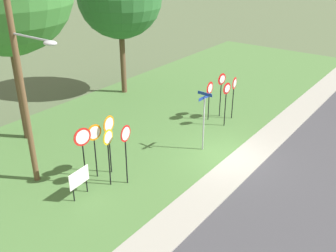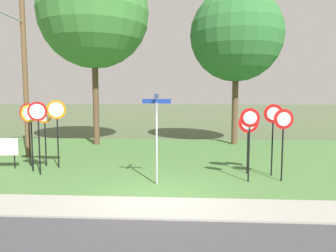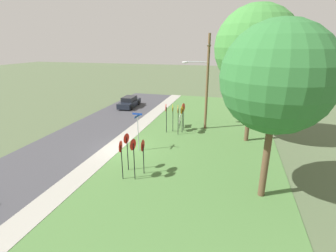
{
  "view_description": "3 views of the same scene",
  "coord_description": "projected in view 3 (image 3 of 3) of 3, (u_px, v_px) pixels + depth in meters",
  "views": [
    {
      "loc": [
        -14.92,
        -7.48,
        9.46
      ],
      "look_at": [
        -1.5,
        2.5,
        1.57
      ],
      "focal_mm": 41.48,
      "sensor_mm": 36.0,
      "label": 1
    },
    {
      "loc": [
        0.95,
        -9.07,
        3.11
      ],
      "look_at": [
        0.18,
        3.62,
        1.8
      ],
      "focal_mm": 34.02,
      "sensor_mm": 36.0,
      "label": 2
    },
    {
      "loc": [
        16.62,
        8.39,
        8.09
      ],
      "look_at": [
        -1.21,
        3.49,
        1.87
      ],
      "focal_mm": 26.43,
      "sensor_mm": 36.0,
      "label": 3
    }
  ],
  "objects": [
    {
      "name": "ground_plane",
      "position": [
        122.0,
        149.0,
        19.88
      ],
      "size": [
        160.0,
        160.0,
        0.0
      ],
      "primitive_type": "plane",
      "color": "#4C5B3D"
    },
    {
      "name": "road_asphalt",
      "position": [
        71.0,
        143.0,
        21.08
      ],
      "size": [
        44.0,
        6.4,
        0.01
      ],
      "primitive_type": "cube",
      "color": "#3D3D42",
      "rests_on": "ground_plane"
    },
    {
      "name": "sidewalk_strip",
      "position": [
        113.0,
        148.0,
        20.07
      ],
      "size": [
        44.0,
        1.6,
        0.06
      ],
      "primitive_type": "cube",
      "color": "#99968C",
      "rests_on": "ground_plane"
    },
    {
      "name": "grass_median",
      "position": [
        196.0,
        157.0,
        18.36
      ],
      "size": [
        44.0,
        12.0,
        0.04
      ],
      "primitive_type": "cube",
      "color": "#477038",
      "rests_on": "ground_plane"
    },
    {
      "name": "stop_sign_near_left",
      "position": [
        173.0,
        112.0,
        23.22
      ],
      "size": [
        0.66,
        0.15,
        2.63
      ],
      "rotation": [
        0.0,
        0.0,
        0.19
      ],
      "color": "black",
      "rests_on": "grass_median"
    },
    {
      "name": "stop_sign_near_right",
      "position": [
        182.0,
        113.0,
        22.89
      ],
      "size": [
        0.72,
        0.13,
        2.55
      ],
      "rotation": [
        0.0,
        0.0,
        -0.14
      ],
      "color": "black",
      "rests_on": "grass_median"
    },
    {
      "name": "stop_sign_far_left",
      "position": [
        178.0,
        113.0,
        22.31
      ],
      "size": [
        0.77,
        0.16,
        2.79
      ],
      "rotation": [
        0.0,
        0.0,
        0.18
      ],
      "color": "black",
      "rests_on": "grass_median"
    },
    {
      "name": "stop_sign_far_center",
      "position": [
        183.0,
        111.0,
        23.48
      ],
      "size": [
        0.79,
        0.17,
        2.66
      ],
      "rotation": [
        0.0,
        0.0,
        -0.19
      ],
      "color": "black",
      "rests_on": "grass_median"
    },
    {
      "name": "stop_sign_far_right",
      "position": [
        166.0,
        112.0,
        22.82
      ],
      "size": [
        0.71,
        0.15,
        2.76
      ],
      "rotation": [
        0.0,
        0.0,
        0.17
      ],
      "color": "black",
      "rests_on": "grass_median"
    },
    {
      "name": "yield_sign_near_left",
      "position": [
        127.0,
        143.0,
        15.96
      ],
      "size": [
        0.66,
        0.13,
        2.57
      ],
      "rotation": [
        0.0,
        0.0,
        -0.15
      ],
      "color": "black",
      "rests_on": "grass_median"
    },
    {
      "name": "yield_sign_near_right",
      "position": [
        143.0,
        149.0,
        15.55
      ],
      "size": [
        0.76,
        0.11,
        2.34
      ],
      "rotation": [
        0.0,
        0.0,
        0.04
      ],
      "color": "black",
      "rests_on": "grass_median"
    },
    {
      "name": "yield_sign_far_left",
      "position": [
        121.0,
        151.0,
        14.85
      ],
      "size": [
        0.71,
        0.13,
        2.54
      ],
      "rotation": [
        0.0,
        0.0,
        0.13
      ],
      "color": "black",
      "rests_on": "grass_median"
    },
    {
      "name": "yield_sign_far_right",
      "position": [
        133.0,
        150.0,
        14.77
      ],
      "size": [
        0.69,
        0.14,
        2.67
      ],
      "rotation": [
        0.0,
        0.0,
        -0.16
      ],
      "color": "black",
      "rests_on": "grass_median"
    },
    {
      "name": "street_name_post",
      "position": [
        138.0,
        129.0,
        18.99
      ],
      "size": [
        0.96,
        0.82,
        3.05
      ],
      "rotation": [
        0.0,
        0.0,
        -0.05
      ],
      "color": "#9EA0A8",
      "rests_on": "grass_median"
    },
    {
      "name": "utility_pole",
      "position": [
        206.0,
        80.0,
        23.11
      ],
      "size": [
        2.1,
        2.58,
        8.89
      ],
      "color": "brown",
      "rests_on": "grass_median"
    },
    {
      "name": "notice_board",
      "position": [
        180.0,
        119.0,
        24.69
      ],
      "size": [
        1.1,
        0.13,
        1.25
      ],
      "rotation": [
        0.0,
        0.0,
        0.09
      ],
      "color": "black",
      "rests_on": "grass_median"
    },
    {
      "name": "oak_tree_left",
      "position": [
        256.0,
        48.0,
        19.1
      ],
      "size": [
        6.41,
        6.41,
        10.93
      ],
      "color": "brown",
      "rests_on": "grass_median"
    },
    {
      "name": "oak_tree_right",
      "position": [
        277.0,
        78.0,
        11.75
      ],
      "size": [
        5.44,
        5.44,
        9.2
      ],
      "color": "brown",
      "rests_on": "grass_median"
    },
    {
      "name": "parked_hatchback_near",
      "position": [
        129.0,
        102.0,
        32.74
      ],
      "size": [
        4.44,
        2.02,
        1.39
      ],
      "rotation": [
        0.0,
        0.0,
        0.04
      ],
      "color": "black",
      "rests_on": "road_asphalt"
    }
  ]
}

